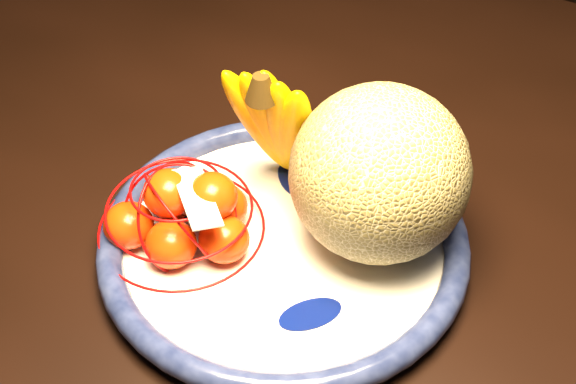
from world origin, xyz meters
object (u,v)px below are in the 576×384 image
at_px(fruit_bowl, 283,242).
at_px(banana_bunch, 277,120).
at_px(mandarin_bag, 184,215).
at_px(cantaloupe, 379,174).
at_px(dining_table, 197,177).

height_order(fruit_bowl, banana_bunch, banana_bunch).
bearing_deg(banana_bunch, mandarin_bag, -115.52).
relative_size(cantaloupe, mandarin_bag, 0.94).
height_order(dining_table, fruit_bowl, fruit_bowl).
relative_size(fruit_bowl, cantaloupe, 2.16).
xyz_separation_m(cantaloupe, banana_bunch, (-0.11, 0.02, 0.00)).
height_order(dining_table, mandarin_bag, mandarin_bag).
bearing_deg(cantaloupe, fruit_bowl, -150.00).
bearing_deg(fruit_bowl, dining_table, 143.65).
bearing_deg(dining_table, cantaloupe, -15.08).
xyz_separation_m(dining_table, banana_bunch, (0.14, -0.06, 0.18)).
distance_m(dining_table, banana_bunch, 0.24).
height_order(dining_table, banana_bunch, banana_bunch).
height_order(banana_bunch, mandarin_bag, banana_bunch).
distance_m(dining_table, fruit_bowl, 0.24).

